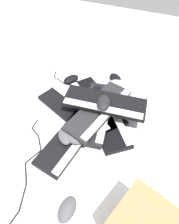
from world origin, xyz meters
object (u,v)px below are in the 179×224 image
object	(u,v)px
keyboard_3	(72,110)
keyboard_6	(104,103)
mouse_3	(97,92)
mouse_4	(71,79)
mouse_7	(72,137)
keyboard_2	(97,103)
keyboard_1	(106,118)
mouse_0	(67,209)
mouse_2	(103,103)
keyboard_4	(97,111)
keyboard_0	(72,137)
mouse_1	(65,136)
keyboard_5	(99,110)
mouse_6	(116,79)
mouse_5	(115,84)

from	to	relation	value
keyboard_3	keyboard_6	distance (m)	0.21
mouse_3	mouse_4	size ratio (longest dim) A/B	1.00
mouse_3	mouse_7	bearing A→B (deg)	165.14
keyboard_2	keyboard_3	size ratio (longest dim) A/B	0.94
keyboard_1	keyboard_6	distance (m)	0.10
mouse_0	mouse_7	bearing A→B (deg)	23.35
mouse_2	mouse_3	distance (m)	0.20
mouse_4	keyboard_4	bearing A→B (deg)	-99.46
mouse_4	keyboard_0	bearing A→B (deg)	-123.99
keyboard_4	mouse_7	xyz separation A→B (m)	(0.21, -0.05, 0.01)
mouse_1	mouse_3	xyz separation A→B (m)	(-0.35, 0.04, 0.00)
keyboard_3	mouse_7	bearing A→B (deg)	27.38
mouse_2	mouse_1	bearing A→B (deg)	133.42
keyboard_0	mouse_2	size ratio (longest dim) A/B	4.17
mouse_2	keyboard_2	bearing A→B (deg)	20.99
keyboard_0	mouse_7	size ratio (longest dim) A/B	4.17
keyboard_5	mouse_7	bearing A→B (deg)	-18.69
keyboard_4	mouse_6	size ratio (longest dim) A/B	4.17
mouse_7	mouse_4	bearing A→B (deg)	130.59
mouse_2	mouse_4	distance (m)	0.40
keyboard_0	mouse_3	world-z (taller)	mouse_3
keyboard_2	keyboard_3	distance (m)	0.16
mouse_2	mouse_4	world-z (taller)	mouse_2
keyboard_0	mouse_5	size ratio (longest dim) A/B	4.17
keyboard_3	mouse_1	world-z (taller)	mouse_1
mouse_0	mouse_1	size ratio (longest dim) A/B	1.00
keyboard_4	keyboard_5	distance (m)	0.04
keyboard_2	mouse_4	world-z (taller)	mouse_4
mouse_1	mouse_7	bearing A→B (deg)	62.16
mouse_4	keyboard_6	bearing A→B (deg)	-93.00
mouse_5	keyboard_0	bearing A→B (deg)	33.26
mouse_5	mouse_3	bearing A→B (deg)	17.93
mouse_2	keyboard_3	bearing A→B (deg)	77.84
mouse_4	mouse_6	xyz separation A→B (m)	(-0.12, 0.27, 0.00)
mouse_2	mouse_5	xyz separation A→B (m)	(-0.30, -0.02, -0.12)
keyboard_5	mouse_1	world-z (taller)	keyboard_5
keyboard_3	keyboard_5	size ratio (longest dim) A/B	1.00
keyboard_4	mouse_2	distance (m)	0.10
keyboard_3	keyboard_4	xyz separation A→B (m)	(-0.02, 0.15, 0.03)
keyboard_2	mouse_3	size ratio (longest dim) A/B	3.95
mouse_5	mouse_6	size ratio (longest dim) A/B	1.00
keyboard_4	mouse_5	xyz separation A→B (m)	(-0.29, 0.02, -0.02)
keyboard_3	mouse_2	xyz separation A→B (m)	(-0.01, 0.19, 0.13)
mouse_1	mouse_3	bearing A→B (deg)	137.25
mouse_2	mouse_7	bearing A→B (deg)	141.10
keyboard_1	mouse_4	bearing A→B (deg)	-124.32
keyboard_6	keyboard_4	bearing A→B (deg)	-55.98
mouse_3	mouse_2	bearing A→B (deg)	-164.04
keyboard_2	keyboard_5	distance (m)	0.12
keyboard_2	mouse_7	xyz separation A→B (m)	(0.30, -0.02, 0.04)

